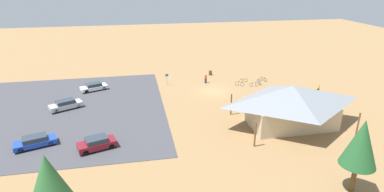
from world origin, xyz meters
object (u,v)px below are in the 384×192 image
lot_sign (167,78)px  pine_east (49,184)px  bicycle_green_yard_left (295,94)px  bike_pavilion (291,102)px  bicycle_orange_front_row (244,80)px  car_blue_aisle_side (35,141)px  bicycle_purple_edge_south (315,97)px  car_silver_far_end (66,105)px  bicycle_red_near_porch (320,102)px  bicycle_teal_trailside (279,95)px  pine_far_east (361,143)px  car_maroon_near_entry (97,143)px  bicycle_white_edge_north (254,84)px  visitor_at_bikes (318,89)px  car_white_by_curb (94,87)px  bicycle_silver_mid_cluster (240,84)px  bicycle_black_yard_front (263,79)px  bicycle_blue_by_bin (259,82)px  trash_bin (210,73)px  visitor_crossing_yard (206,78)px

lot_sign → pine_east: bearing=70.6°
bicycle_green_yard_left → bike_pavilion: bearing=58.5°
bicycle_orange_front_row → car_blue_aisle_side: size_ratio=0.34×
bicycle_purple_edge_south → car_silver_far_end: (38.62, -3.25, 0.36)m
lot_sign → bicycle_red_near_porch: lot_sign is taller
bicycle_teal_trailside → car_blue_aisle_side: car_blue_aisle_side is taller
bike_pavilion → bicycle_purple_edge_south: (-8.52, -7.78, -2.80)m
bicycle_teal_trailside → pine_far_east: bearing=80.4°
bicycle_orange_front_row → car_maroon_near_entry: car_maroon_near_entry is taller
bicycle_white_edge_north → car_blue_aisle_side: bearing=24.9°
visitor_at_bikes → bicycle_red_near_porch: bearing=62.5°
car_maroon_near_entry → car_white_by_curb: bearing=-83.8°
bike_pavilion → bicycle_silver_mid_cluster: bearing=-85.2°
pine_east → car_maroon_near_entry: 14.28m
bicycle_black_yard_front → bicycle_teal_trailside: bearing=84.7°
bicycle_orange_front_row → bicycle_blue_by_bin: bearing=146.6°
bicycle_blue_by_bin → bicycle_silver_mid_cluster: 3.81m
bicycle_black_yard_front → bicycle_purple_edge_south: bearing=114.2°
pine_far_east → trash_bin: bearing=-83.7°
bicycle_black_yard_front → visitor_crossing_yard: 10.98m
lot_sign → bicycle_blue_by_bin: 16.77m
lot_sign → bicycle_orange_front_row: (-14.21, 0.99, -1.06)m
bicycle_orange_front_row → visitor_crossing_yard: visitor_crossing_yard is taller
car_maroon_near_entry → bicycle_purple_edge_south: bearing=-164.0°
pine_east → bicycle_white_edge_north: pine_east is taller
visitor_crossing_yard → visitor_at_bikes: size_ratio=0.98×
trash_bin → visitor_at_bikes: bearing=137.9°
bicycle_red_near_porch → pine_far_east: bearing=65.6°
lot_sign → bicycle_green_yard_left: bearing=154.5°
car_blue_aisle_side → bicycle_black_yard_front: bearing=-153.5°
bike_pavilion → bicycle_green_yard_left: (-5.81, -9.47, -2.79)m
bicycle_teal_trailside → bicycle_silver_mid_cluster: (4.54, -6.37, -0.00)m
lot_sign → pine_far_east: (-13.32, 32.80, 3.54)m
trash_bin → bicycle_black_yard_front: size_ratio=0.65×
bicycle_teal_trailside → car_blue_aisle_side: (34.83, 9.55, 0.33)m
trash_bin → pine_far_east: size_ratio=0.12×
car_maroon_near_entry → pine_east: bearing=83.4°
bicycle_orange_front_row → pine_far_east: bearing=88.4°
bicycle_blue_by_bin → car_silver_far_end: (32.55, 5.41, 0.35)m
bicycle_teal_trailside → bicycle_purple_edge_south: (-5.34, 1.95, 0.01)m
pine_far_east → bicycle_blue_by_bin: 30.77m
pine_far_east → visitor_crossing_yard: size_ratio=4.17×
lot_sign → car_silver_far_end: size_ratio=0.45×
car_blue_aisle_side → bicycle_purple_edge_south: bearing=-169.3°
lot_sign → bicycle_purple_edge_south: lot_sign is taller
car_blue_aisle_side → car_white_by_curb: (-4.86, -18.39, -0.01)m
pine_far_east → bicycle_purple_edge_south: pine_far_east is taller
trash_bin → bicycle_silver_mid_cluster: 8.16m
trash_bin → bicycle_silver_mid_cluster: trash_bin is taller
bicycle_black_yard_front → visitor_at_bikes: visitor_at_bikes is taller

